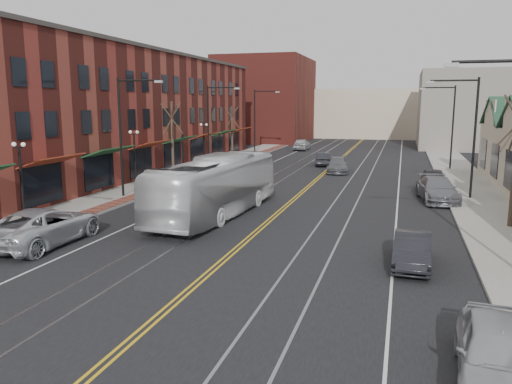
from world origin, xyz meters
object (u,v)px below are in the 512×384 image
Objects in this scene: parked_car_a at (499,355)px; parked_car_c at (437,190)px; transit_bus at (216,187)px; parked_car_b at (412,250)px; parked_car_d at (433,179)px; parked_suv at (44,226)px.

parked_car_c is at bearing 94.64° from parked_car_a.
parked_car_a is (12.57, -14.86, -0.92)m from transit_bus.
parked_car_b is (-1.80, 8.49, -0.13)m from parked_car_a.
parked_car_c is (1.80, 14.59, 0.13)m from parked_car_b.
parked_car_a reaches higher than parked_car_d.
parked_suv is 24.22m from parked_car_c.
parked_car_a is 8.68m from parked_car_b.
parked_suv is 1.12× the size of parked_car_c.
parked_car_b is 0.88× the size of parked_car_d.
parked_car_c reaches higher than parked_car_b.
parked_car_c is at bearing 84.22° from parked_car_b.
parked_car_c is 4.73m from parked_car_d.
transit_bus reaches higher than parked_suv.
parked_car_b is 0.74× the size of parked_car_c.
parked_suv is at bearing -131.08° from parked_car_d.
parked_suv is 19.47m from parked_car_a.
parked_car_b is (10.77, -6.37, -1.05)m from transit_bus.
parked_car_c is at bearing -138.67° from parked_suv.
parked_car_a is at bearing 134.55° from transit_bus.
parked_car_b is at bearing -175.10° from parked_suv.
parked_car_c is at bearing -89.93° from parked_car_d.
transit_bus is 2.00× the size of parked_suv.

